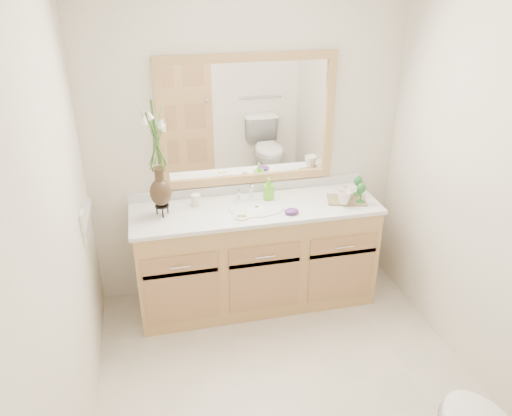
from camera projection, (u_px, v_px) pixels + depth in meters
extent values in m
plane|color=beige|center=(292.00, 392.00, 3.16)|extent=(2.60, 2.60, 0.00)
cube|color=white|center=(248.00, 147.00, 3.77)|extent=(2.40, 0.02, 2.40)
cube|color=white|center=(60.00, 252.00, 2.39)|extent=(0.02, 2.60, 2.40)
cube|color=white|center=(498.00, 204.00, 2.87)|extent=(0.02, 2.60, 2.40)
cube|color=tan|center=(256.00, 256.00, 3.87)|extent=(1.80, 0.55, 0.80)
cube|color=white|center=(256.00, 208.00, 3.69)|extent=(1.84, 0.57, 0.03)
ellipsoid|color=white|center=(257.00, 214.00, 3.69)|extent=(0.38, 0.30, 0.12)
cylinder|color=silver|center=(251.00, 191.00, 3.80)|extent=(0.02, 0.02, 0.11)
cylinder|color=silver|center=(238.00, 194.00, 3.79)|extent=(0.02, 0.02, 0.08)
cylinder|color=silver|center=(264.00, 192.00, 3.83)|extent=(0.02, 0.02, 0.08)
cube|color=white|center=(248.00, 121.00, 3.66)|extent=(1.20, 0.01, 0.85)
cube|color=tan|center=(248.00, 57.00, 3.46)|extent=(1.32, 0.04, 0.06)
cube|color=tan|center=(248.00, 178.00, 3.86)|extent=(1.32, 0.04, 0.06)
cube|color=tan|center=(161.00, 127.00, 3.53)|extent=(0.06, 0.04, 0.85)
cube|color=tan|center=(329.00, 116.00, 3.78)|extent=(0.06, 0.04, 0.85)
cube|color=white|center=(83.00, 221.00, 3.16)|extent=(0.02, 0.12, 0.12)
cylinder|color=black|center=(162.00, 206.00, 3.53)|extent=(0.10, 0.10, 0.01)
ellipsoid|color=black|center=(161.00, 192.00, 3.49)|extent=(0.15, 0.15, 0.20)
cylinder|color=black|center=(159.00, 176.00, 3.43)|extent=(0.06, 0.06, 0.09)
cylinder|color=#4C7A33|center=(156.00, 143.00, 3.33)|extent=(0.05, 0.05, 0.36)
cylinder|color=#F0E2D0|center=(196.00, 200.00, 3.68)|extent=(0.07, 0.07, 0.09)
cylinder|color=#F0E2D0|center=(242.00, 217.00, 3.52)|extent=(0.11, 0.11, 0.01)
cube|color=beige|center=(242.00, 215.00, 3.51)|extent=(0.07, 0.05, 0.02)
imported|color=#6AC62E|center=(268.00, 190.00, 3.77)|extent=(0.07, 0.07, 0.15)
ellipsoid|color=#532673|center=(292.00, 211.00, 3.57)|extent=(0.12, 0.10, 0.04)
cube|color=olive|center=(346.00, 200.00, 3.77)|extent=(0.33, 0.26, 0.01)
imported|color=#F0E2D0|center=(344.00, 197.00, 3.68)|extent=(0.14, 0.14, 0.11)
imported|color=#F0E2D0|center=(347.00, 192.00, 3.77)|extent=(0.13, 0.13, 0.09)
cylinder|color=#22682A|center=(360.00, 201.00, 3.73)|extent=(0.06, 0.06, 0.01)
cylinder|color=#22682A|center=(361.00, 196.00, 3.70)|extent=(0.01, 0.01, 0.10)
ellipsoid|color=#22682A|center=(361.00, 188.00, 3.68)|extent=(0.07, 0.07, 0.08)
cylinder|color=#22682A|center=(357.00, 194.00, 3.85)|extent=(0.06, 0.06, 0.01)
cylinder|color=#22682A|center=(358.00, 188.00, 3.83)|extent=(0.01, 0.01, 0.09)
ellipsoid|color=#22682A|center=(358.00, 181.00, 3.80)|extent=(0.07, 0.07, 0.08)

